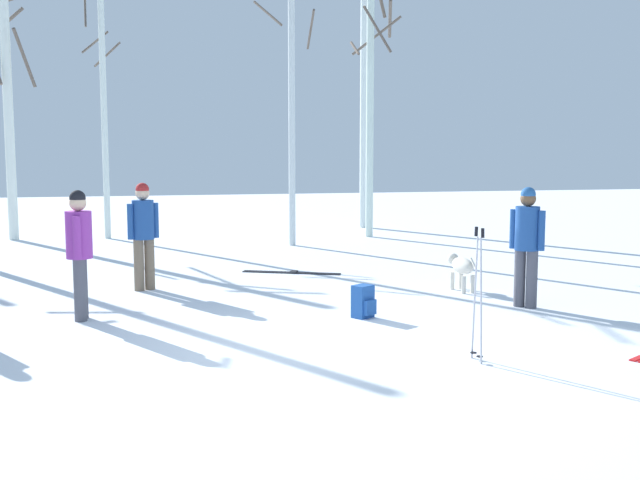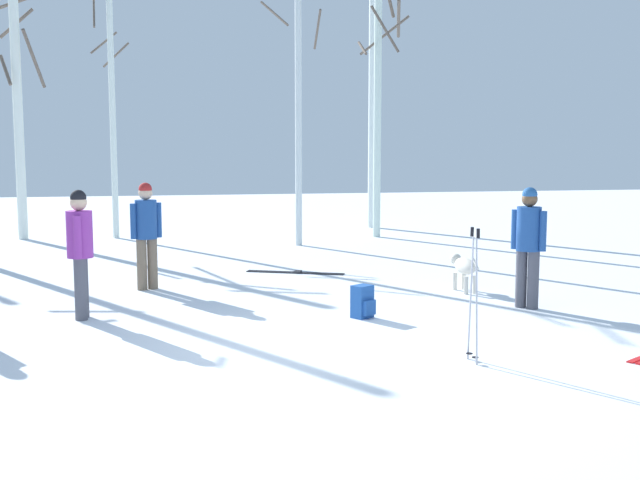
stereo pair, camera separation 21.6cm
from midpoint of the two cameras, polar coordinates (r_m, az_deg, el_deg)
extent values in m
plane|color=white|center=(8.85, -2.52, -8.04)|extent=(60.00, 60.00, 0.00)
cylinder|color=#72604C|center=(12.81, -12.81, -1.73)|extent=(0.16, 0.16, 0.82)
cylinder|color=#72604C|center=(12.75, -13.55, -1.79)|extent=(0.16, 0.16, 0.82)
cylinder|color=#1E478C|center=(12.70, -13.27, 1.45)|extent=(0.34, 0.34, 0.62)
sphere|color=beige|center=(12.67, -13.32, 3.35)|extent=(0.22, 0.22, 0.22)
sphere|color=#B22626|center=(12.66, -13.32, 3.62)|extent=(0.21, 0.21, 0.21)
cylinder|color=#1E478C|center=(12.78, -12.39, 1.42)|extent=(0.10, 0.10, 0.56)
cylinder|color=#1E478C|center=(12.62, -14.15, 1.31)|extent=(0.10, 0.10, 0.56)
cylinder|color=#4C4C56|center=(11.49, 13.85, -2.72)|extent=(0.16, 0.16, 0.82)
cylinder|color=#4C4C56|center=(11.42, 14.67, -2.80)|extent=(0.16, 0.16, 0.82)
cylinder|color=#1E478C|center=(11.36, 14.36, 0.83)|extent=(0.34, 0.34, 0.62)
sphere|color=brown|center=(11.33, 14.42, 2.94)|extent=(0.22, 0.22, 0.22)
sphere|color=#265999|center=(11.32, 14.43, 3.25)|extent=(0.21, 0.21, 0.21)
cylinder|color=#1E478C|center=(11.45, 13.40, 0.80)|extent=(0.10, 0.10, 0.56)
cylinder|color=#1E478C|center=(11.28, 15.34, 0.66)|extent=(0.10, 0.10, 0.56)
cylinder|color=#4C4C56|center=(10.89, -17.56, -3.35)|extent=(0.16, 0.16, 0.82)
cylinder|color=#4C4C56|center=(10.71, -17.67, -3.52)|extent=(0.16, 0.16, 0.82)
cylinder|color=purple|center=(10.70, -17.75, 0.37)|extent=(0.34, 0.34, 0.62)
sphere|color=beige|center=(10.66, -17.83, 2.61)|extent=(0.22, 0.22, 0.22)
sphere|color=black|center=(10.66, -17.84, 2.93)|extent=(0.21, 0.21, 0.21)
cylinder|color=purple|center=(10.91, -17.61, 0.38)|extent=(0.10, 0.10, 0.56)
cylinder|color=purple|center=(10.49, -17.88, 0.13)|extent=(0.10, 0.10, 0.56)
ellipsoid|color=beige|center=(12.52, 9.89, -1.86)|extent=(0.26, 0.61, 0.26)
sphere|color=beige|center=(12.81, 9.21, -1.36)|extent=(0.18, 0.18, 0.18)
ellipsoid|color=beige|center=(12.87, 9.08, -1.41)|extent=(0.07, 0.10, 0.06)
cylinder|color=beige|center=(12.21, 10.64, -1.71)|extent=(0.05, 0.19, 0.17)
cylinder|color=beige|center=(12.70, 9.15, -2.95)|extent=(0.07, 0.07, 0.28)
cylinder|color=beige|center=(12.77, 9.77, -2.91)|extent=(0.07, 0.07, 0.28)
cylinder|color=beige|center=(12.36, 9.95, -3.24)|extent=(0.07, 0.07, 0.28)
cylinder|color=beige|center=(12.43, 10.59, -3.19)|extent=(0.07, 0.07, 0.28)
cube|color=black|center=(14.16, -2.59, -2.43)|extent=(1.67, 0.82, 0.02)
cube|color=#333338|center=(14.14, -2.40, -2.34)|extent=(0.14, 0.11, 0.03)
cube|color=black|center=(14.25, -2.50, -2.36)|extent=(1.67, 0.82, 0.02)
cube|color=#333338|center=(14.24, -2.30, -2.28)|extent=(0.14, 0.11, 0.03)
cylinder|color=#B2B2BC|center=(8.47, 10.51, -4.20)|extent=(0.02, 0.10, 1.33)
cylinder|color=black|center=(8.37, 10.61, 0.62)|extent=(0.04, 0.04, 0.10)
cylinder|color=black|center=(8.60, 10.43, -8.10)|extent=(0.07, 0.07, 0.01)
cylinder|color=#B2B2BC|center=(8.33, 10.95, -4.39)|extent=(0.02, 0.10, 1.33)
cylinder|color=black|center=(8.23, 11.06, 0.50)|extent=(0.04, 0.04, 0.10)
cylinder|color=black|center=(8.46, 10.86, -8.35)|extent=(0.07, 0.07, 0.01)
cube|color=#1E4C99|center=(10.47, 2.55, -4.49)|extent=(0.33, 0.31, 0.44)
cube|color=#1E4C99|center=(10.40, 3.09, -4.94)|extent=(0.20, 0.16, 0.20)
cube|color=black|center=(10.49, 1.82, -4.47)|extent=(0.04, 0.04, 0.37)
cube|color=black|center=(10.60, 2.33, -4.36)|extent=(0.04, 0.04, 0.37)
cylinder|color=silver|center=(20.73, -22.08, 8.78)|extent=(0.23, 0.23, 6.36)
cylinder|color=brown|center=(20.60, -21.05, 12.28)|extent=(0.42, 0.98, 1.32)
cylinder|color=brown|center=(21.55, -22.35, 15.80)|extent=(1.12, 0.21, 0.52)
cylinder|color=brown|center=(21.32, -22.19, 14.51)|extent=(0.85, 0.09, 0.78)
cylinder|color=silver|center=(20.35, -15.85, 10.99)|extent=(0.15, 0.15, 7.73)
cylinder|color=brown|center=(20.73, -15.56, 12.92)|extent=(0.69, 0.28, 0.62)
cylinder|color=brown|center=(20.77, -16.39, 13.70)|extent=(0.67, 0.41, 0.61)
cylinder|color=brown|center=(20.56, -17.07, 15.80)|extent=(0.09, 0.78, 0.95)
cylinder|color=silver|center=(18.18, -2.42, 10.37)|extent=(0.15, 0.15, 6.84)
cylinder|color=brown|center=(18.41, -1.03, 15.11)|extent=(0.11, 0.92, 0.78)
cylinder|color=brown|center=(18.09, -4.20, 16.19)|extent=(0.47, 1.20, 0.72)
cylinder|color=silver|center=(19.99, 3.35, 9.68)|extent=(0.19, 0.19, 6.60)
cylinder|color=brown|center=(20.78, 3.84, 14.66)|extent=(1.16, 0.73, 0.96)
cylinder|color=brown|center=(20.02, 2.24, 13.82)|extent=(0.10, 0.83, 0.43)
cylinder|color=brown|center=(19.84, 3.90, 15.10)|extent=(0.81, 0.21, 1.10)
cylinder|color=white|center=(22.39, 3.00, 10.81)|extent=(0.26, 0.26, 7.72)
cylinder|color=brown|center=(22.61, 4.85, 15.79)|extent=(0.52, 1.38, 0.86)
camera|label=1|loc=(0.11, -90.58, -0.07)|focal=43.84mm
camera|label=2|loc=(0.11, 89.42, 0.07)|focal=43.84mm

